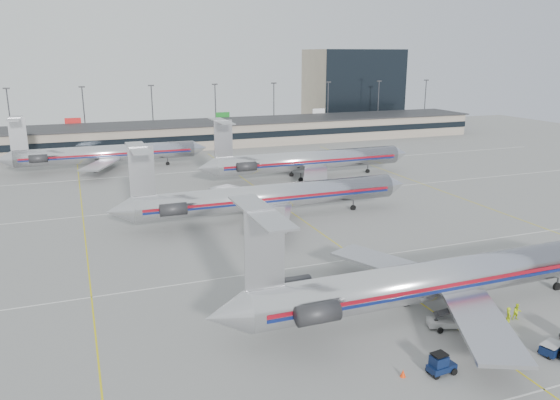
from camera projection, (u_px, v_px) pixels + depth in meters
name	position (u px, v px, depth m)	size (l,w,h in m)	color
ground	(404.00, 292.00, 55.73)	(260.00, 260.00, 0.00)	gray
apron_markings	(357.00, 258.00, 64.75)	(160.00, 0.15, 0.02)	silver
terminal	(196.00, 134.00, 143.35)	(162.00, 17.00, 6.25)	gray
light_mast_row	(185.00, 108.00, 154.61)	(163.60, 0.40, 15.28)	#38383D
distant_building	(352.00, 87.00, 189.33)	(30.00, 20.00, 25.00)	tan
jet_foreground	(441.00, 278.00, 50.26)	(45.88, 27.01, 12.01)	silver
jet_second_row	(264.00, 197.00, 79.02)	(45.68, 26.90, 11.96)	silver
jet_third_row	(306.00, 160.00, 105.79)	(44.33, 27.27, 12.12)	silver
jet_back_row	(103.00, 154.00, 113.81)	(42.49, 26.14, 11.62)	silver
tug_left	(440.00, 365.00, 41.19)	(2.27, 1.30, 1.77)	#0A1637
cart_outer	(551.00, 349.00, 43.88)	(2.09, 1.72, 1.02)	#0A1637
belt_loader	(451.00, 321.00, 48.29)	(4.67, 2.67, 2.39)	#9B9B9B
ramp_worker_near	(508.00, 317.00, 48.24)	(0.70, 0.46, 1.93)	#A8C312
ramp_worker_far	(517.00, 312.00, 49.65)	(0.77, 0.60, 1.58)	#C2DF15
cone_left	(403.00, 373.00, 40.97)	(0.44, 0.44, 0.60)	#FE3708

